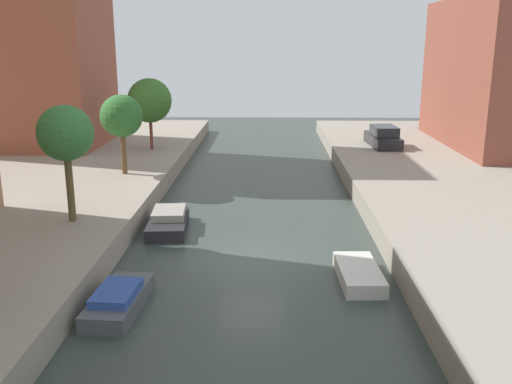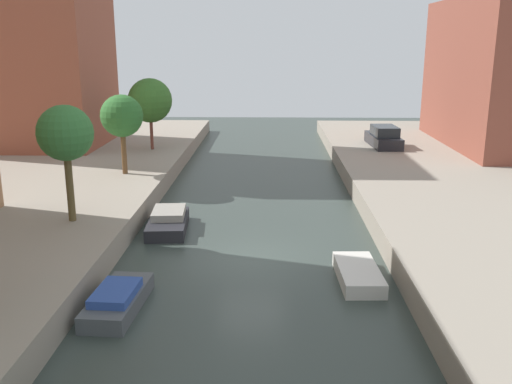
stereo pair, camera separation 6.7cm
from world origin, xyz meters
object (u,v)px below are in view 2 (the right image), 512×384
Objects in this scene: moored_boat_right_2 at (358,274)px; apartment_tower_far at (22,2)px; moored_boat_left_2 at (118,300)px; street_tree_3 at (122,116)px; street_tree_4 at (150,101)px; parked_car at (384,138)px; street_tree_2 at (65,134)px; moored_boat_left_3 at (168,222)px.

apartment_tower_far is at bearing 133.14° from moored_boat_right_2.
street_tree_3 is at bearing 103.17° from moored_boat_left_2.
apartment_tower_far is at bearing 117.22° from moored_boat_left_2.
street_tree_4 is 16.11m from parked_car.
moored_boat_left_2 is (3.33, -5.78, -4.18)m from street_tree_2.
moored_boat_left_2 is 7.69m from moored_boat_left_3.
parked_car reaches higher than moored_boat_left_2.
street_tree_3 reaches higher than moored_boat_left_3.
street_tree_3 is at bearing 90.00° from street_tree_2.
parked_car is (24.53, -0.34, -8.98)m from apartment_tower_far.
moored_boat_left_2 is at bearing -81.20° from street_tree_4.
street_tree_2 is 1.34× the size of moored_boat_left_2.
parked_car reaches higher than moored_boat_left_3.
street_tree_2 is 0.99× the size of street_tree_4.
apartment_tower_far reaches higher than moored_boat_left_3.
moored_boat_left_2 is 0.95× the size of moored_boat_left_3.
apartment_tower_far is 20.61m from street_tree_2.
moored_boat_right_2 is (7.51, -5.32, -0.12)m from moored_boat_left_3.
moored_boat_right_2 is at bearing 17.10° from moored_boat_left_2.
street_tree_3 is 1.18× the size of moored_boat_left_3.
parked_car is 1.45× the size of moored_boat_right_2.
street_tree_2 is at bearing 162.76° from moored_boat_right_2.
moored_boat_right_2 is (7.69, 2.37, -0.09)m from moored_boat_left_2.
street_tree_4 is 1.29× the size of moored_boat_left_3.
apartment_tower_far reaches higher than moored_boat_left_2.
moored_boat_left_2 is at bearing -76.83° from street_tree_3.
apartment_tower_far is at bearing 179.20° from parked_car.
street_tree_2 is 1.03× the size of parked_car.
moored_boat_left_2 is at bearing -91.36° from moored_boat_left_3.
street_tree_4 is at bearing 119.93° from moored_boat_right_2.
moored_boat_left_3 is at bearing -52.15° from apartment_tower_far.
moored_boat_right_2 is at bearing -103.01° from parked_car.
moored_boat_left_2 is 8.05m from moored_boat_right_2.
street_tree_3 is 1.38× the size of moored_boat_right_2.
moored_boat_right_2 is (11.02, -3.42, -4.26)m from street_tree_2.
street_tree_3 is at bearing -46.58° from apartment_tower_far.
street_tree_3 is 18.31m from parked_car.
moored_boat_right_2 is (11.02, -11.85, -3.89)m from street_tree_3.
moored_boat_left_3 reaches higher than moored_boat_right_2.
apartment_tower_far is at bearing 127.85° from moored_boat_left_3.
moored_boat_left_3 is at bearing 88.64° from moored_boat_left_2.
parked_car is at bearing 29.33° from street_tree_3.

